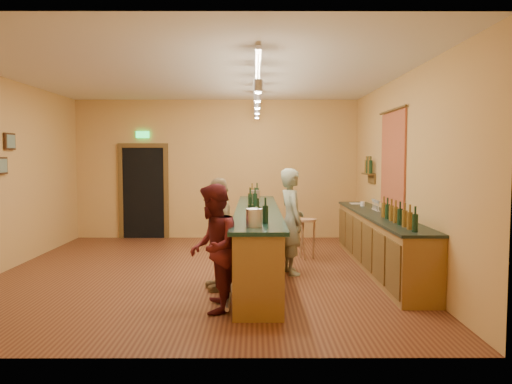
{
  "coord_description": "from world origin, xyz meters",
  "views": [
    {
      "loc": [
        0.88,
        -8.08,
        1.9
      ],
      "look_at": [
        0.9,
        0.2,
        1.31
      ],
      "focal_mm": 35.0,
      "sensor_mm": 36.0,
      "label": 1
    }
  ],
  "objects_px": {
    "bartender": "(291,221)",
    "customer_b": "(219,234)",
    "customer_a": "(213,248)",
    "bar_stool": "(306,227)",
    "tasting_bar": "(257,236)",
    "back_counter": "(379,241)"
  },
  "relations": [
    {
      "from": "tasting_bar",
      "to": "bartender",
      "type": "distance_m",
      "value": 0.61
    },
    {
      "from": "customer_b",
      "to": "customer_a",
      "type": "bearing_deg",
      "value": -14.66
    },
    {
      "from": "back_counter",
      "to": "customer_b",
      "type": "relative_size",
      "value": 2.84
    },
    {
      "from": "bartender",
      "to": "back_counter",
      "type": "bearing_deg",
      "value": -92.34
    },
    {
      "from": "tasting_bar",
      "to": "customer_b",
      "type": "distance_m",
      "value": 1.18
    },
    {
      "from": "back_counter",
      "to": "customer_a",
      "type": "distance_m",
      "value": 3.44
    },
    {
      "from": "tasting_bar",
      "to": "bar_stool",
      "type": "xyz_separation_m",
      "value": [
        0.92,
        1.08,
        -0.01
      ]
    },
    {
      "from": "back_counter",
      "to": "tasting_bar",
      "type": "bearing_deg",
      "value": -174.94
    },
    {
      "from": "tasting_bar",
      "to": "bartender",
      "type": "bearing_deg",
      "value": -9.26
    },
    {
      "from": "tasting_bar",
      "to": "customer_a",
      "type": "xyz_separation_m",
      "value": [
        -0.55,
        -2.06,
        0.18
      ]
    },
    {
      "from": "bar_stool",
      "to": "bartender",
      "type": "bearing_deg",
      "value": -107.32
    },
    {
      "from": "tasting_bar",
      "to": "bar_stool",
      "type": "height_order",
      "value": "tasting_bar"
    },
    {
      "from": "bartender",
      "to": "customer_a",
      "type": "bearing_deg",
      "value": 138.19
    },
    {
      "from": "customer_b",
      "to": "tasting_bar",
      "type": "bearing_deg",
      "value": 137.35
    },
    {
      "from": "back_counter",
      "to": "customer_b",
      "type": "xyz_separation_m",
      "value": [
        -2.59,
        -1.21,
        0.31
      ]
    },
    {
      "from": "customer_b",
      "to": "back_counter",
      "type": "bearing_deg",
      "value": 100.39
    },
    {
      "from": "bartender",
      "to": "customer_a",
      "type": "distance_m",
      "value": 2.26
    },
    {
      "from": "customer_a",
      "to": "bar_stool",
      "type": "height_order",
      "value": "customer_a"
    },
    {
      "from": "bartender",
      "to": "customer_b",
      "type": "xyz_separation_m",
      "value": [
        -1.1,
        -0.94,
        -0.05
      ]
    },
    {
      "from": "tasting_bar",
      "to": "bartender",
      "type": "relative_size",
      "value": 2.98
    },
    {
      "from": "customer_b",
      "to": "bar_stool",
      "type": "distance_m",
      "value": 2.58
    },
    {
      "from": "customer_a",
      "to": "bar_stool",
      "type": "bearing_deg",
      "value": 155.24
    }
  ]
}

